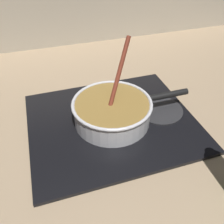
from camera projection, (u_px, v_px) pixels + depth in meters
The scene contains 5 objects.
ground at pixel (115, 146), 0.78m from camera, with size 2.40×1.60×0.04m, color #9E8466.
hob_plate at pixel (112, 122), 0.84m from camera, with size 0.56×0.48×0.01m, color black.
burner_ring at pixel (112, 120), 0.83m from camera, with size 0.18×0.18×0.01m, color #592D0C.
spare_burner at pixel (160, 110), 0.87m from camera, with size 0.17×0.17×0.01m, color #262628.
cooking_pan at pixel (112, 111), 0.81m from camera, with size 0.41×0.27×0.26m.
Camera 1 is at (-0.17, -0.51, 0.56)m, focal length 38.81 mm.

